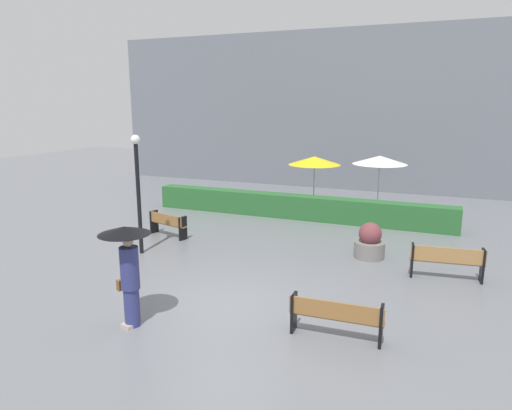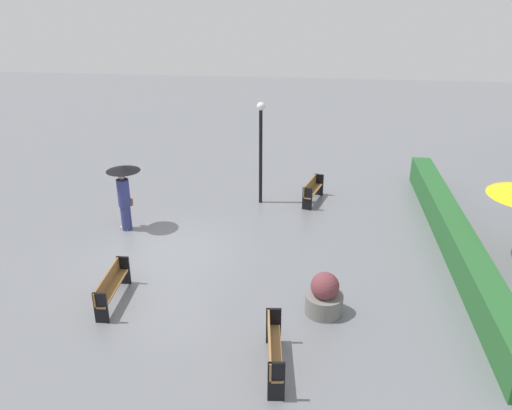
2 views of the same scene
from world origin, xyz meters
name	(u,v)px [view 1 (image 1 of 2)]	position (x,y,z in m)	size (l,w,h in m)	color
ground_plane	(225,304)	(0.00, 0.00, 0.00)	(60.00, 60.00, 0.00)	slate
bench_near_right	(336,316)	(2.71, -0.60, 0.49)	(1.84, 0.39, 0.80)	olive
bench_far_left	(167,223)	(-4.26, 4.20, 0.48)	(1.61, 0.73, 0.81)	olive
bench_far_right	(447,260)	(4.69, 3.56, 0.54)	(1.85, 0.53, 0.89)	#9E7242
pedestrian_with_umbrella	(128,261)	(-1.36, -1.64, 1.41)	(1.05, 1.05, 2.11)	navy
planter_pot	(370,243)	(2.56, 4.60, 0.46)	(0.90, 0.90, 1.08)	slate
lamp_post	(138,181)	(-4.01, 2.36, 2.24)	(0.28, 0.28, 3.62)	black
patio_umbrella_yellow	(315,161)	(-0.66, 10.05, 2.15)	(2.20, 2.20, 2.33)	silver
patio_umbrella_white	(380,160)	(1.94, 10.76, 2.21)	(2.25, 2.25, 2.39)	silver
hedge_strip	(296,207)	(-0.94, 8.40, 0.47)	(12.18, 0.70, 0.93)	#28602D
building_facade	(358,111)	(0.00, 16.00, 4.14)	(28.00, 1.20, 8.27)	slate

